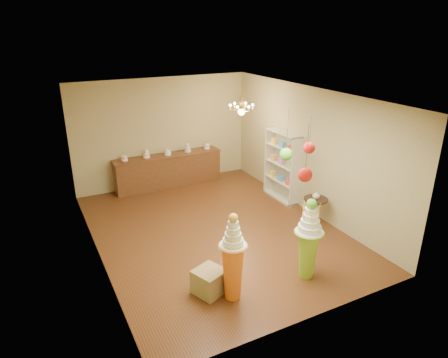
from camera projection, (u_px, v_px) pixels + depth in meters
name	position (u px, v px, depth m)	size (l,w,h in m)	color
floor	(215.00, 230.00, 8.94)	(6.50, 6.50, 0.00)	#522D16
ceiling	(213.00, 96.00, 7.85)	(6.50, 6.50, 0.00)	white
wall_back	(163.00, 132.00, 11.08)	(5.00, 0.04, 3.00)	tan
wall_front	(313.00, 235.00, 5.70)	(5.00, 0.04, 3.00)	tan
wall_left	(92.00, 188.00, 7.33)	(0.04, 6.50, 3.00)	tan
wall_right	(309.00, 151.00, 9.46)	(0.04, 6.50, 3.00)	tan
pedestal_green	(308.00, 244.00, 7.10)	(0.58, 0.58, 1.54)	#85B928
pedestal_orange	(233.00, 265.00, 6.54)	(0.57, 0.57, 1.57)	orange
burlap_riser	(209.00, 281.00, 6.81)	(0.48, 0.48, 0.43)	#997F53
sideboard	(168.00, 170.00, 11.22)	(3.04, 0.54, 1.16)	#58331B
shelving_unit	(282.00, 166.00, 10.27)	(0.33, 1.20, 1.80)	beige
round_table	(315.00, 208.00, 8.97)	(0.70, 0.70, 0.69)	black
vase	(316.00, 195.00, 8.85)	(0.16, 0.16, 0.17)	beige
pom_red_left	(305.00, 175.00, 6.02)	(0.22, 0.22, 0.92)	#3B312A
pom_green_mid	(286.00, 154.00, 7.07)	(0.23, 0.23, 0.95)	#3B312A
pom_red_right	(309.00, 148.00, 6.28)	(0.19, 0.19, 0.60)	#3B312A
chandelier	(241.00, 110.00, 10.01)	(0.83, 0.83, 0.85)	#D28E4A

